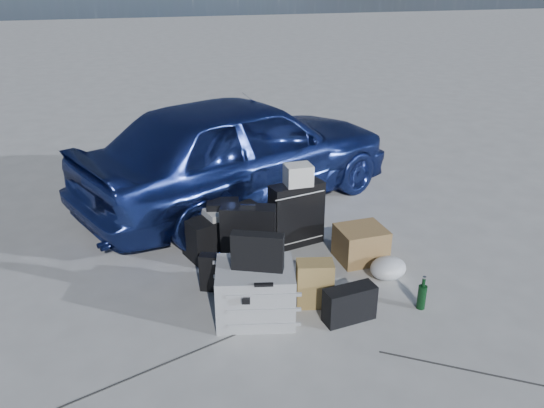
# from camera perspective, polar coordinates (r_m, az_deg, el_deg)

# --- Properties ---
(ground) EXTENTS (60.00, 60.00, 0.00)m
(ground) POSITION_cam_1_polar(r_m,az_deg,el_deg) (4.53, 4.33, -10.42)
(ground) COLOR #AAA9A5
(ground) RESTS_ON ground
(car) EXTENTS (4.14, 2.92, 1.31)m
(car) POSITION_cam_1_polar(r_m,az_deg,el_deg) (6.13, -3.43, 5.83)
(car) COLOR navy
(car) RESTS_ON ground
(pelican_case) EXTENTS (0.70, 0.62, 0.44)m
(pelican_case) POSITION_cam_1_polar(r_m,az_deg,el_deg) (4.24, -1.83, -9.44)
(pelican_case) COLOR #9EA0A3
(pelican_case) RESTS_ON ground
(laptop_bag) EXTENTS (0.40, 0.26, 0.30)m
(laptop_bag) POSITION_cam_1_polar(r_m,az_deg,el_deg) (4.04, -1.57, -5.15)
(laptop_bag) COLOR black
(laptop_bag) RESTS_ON pelican_case
(briefcase) EXTENTS (0.44, 0.27, 0.34)m
(briefcase) POSITION_cam_1_polar(r_m,az_deg,el_deg) (4.59, -5.03, -7.44)
(briefcase) COLOR black
(briefcase) RESTS_ON ground
(suitcase_left) EXTENTS (0.52, 0.33, 0.64)m
(suitcase_left) POSITION_cam_1_polar(r_m,az_deg,el_deg) (4.81, -2.55, -3.77)
(suitcase_left) COLOR black
(suitcase_left) RESTS_ON ground
(suitcase_right) EXTENTS (0.57, 0.30, 0.65)m
(suitcase_right) POSITION_cam_1_polar(r_m,az_deg,el_deg) (5.26, 2.64, -1.14)
(suitcase_right) COLOR black
(suitcase_right) RESTS_ON ground
(white_carton) EXTENTS (0.25, 0.20, 0.20)m
(white_carton) POSITION_cam_1_polar(r_m,az_deg,el_deg) (5.08, 2.84, 3.16)
(white_carton) COLOR silver
(white_carton) RESTS_ON suitcase_right
(duffel_bag) EXTENTS (0.86, 0.57, 0.40)m
(duffel_bag) POSITION_cam_1_polar(r_m,az_deg,el_deg) (5.22, -5.01, -2.99)
(duffel_bag) COLOR black
(duffel_bag) RESTS_ON ground
(flat_box_white) EXTENTS (0.43, 0.37, 0.07)m
(flat_box_white) POSITION_cam_1_polar(r_m,az_deg,el_deg) (5.10, -5.21, -0.76)
(flat_box_white) COLOR silver
(flat_box_white) RESTS_ON duffel_bag
(flat_box_black) EXTENTS (0.34, 0.28, 0.06)m
(flat_box_black) POSITION_cam_1_polar(r_m,az_deg,el_deg) (5.09, -5.32, -0.02)
(flat_box_black) COLOR black
(flat_box_black) RESTS_ON flat_box_white
(kraft_bag) EXTENTS (0.33, 0.25, 0.40)m
(kraft_bag) POSITION_cam_1_polar(r_m,az_deg,el_deg) (4.40, 4.61, -8.53)
(kraft_bag) COLOR olive
(kraft_bag) RESTS_ON ground
(cardboard_box) EXTENTS (0.45, 0.39, 0.33)m
(cardboard_box) POSITION_cam_1_polar(r_m,az_deg,el_deg) (5.12, 9.52, -4.24)
(cardboard_box) COLOR olive
(cardboard_box) RESTS_ON ground
(plastic_bag) EXTENTS (0.42, 0.38, 0.19)m
(plastic_bag) POSITION_cam_1_polar(r_m,az_deg,el_deg) (4.91, 12.38, -6.75)
(plastic_bag) COLOR silver
(plastic_bag) RESTS_ON ground
(messenger_bag) EXTENTS (0.43, 0.20, 0.29)m
(messenger_bag) POSITION_cam_1_polar(r_m,az_deg,el_deg) (4.28, 8.34, -10.60)
(messenger_bag) COLOR black
(messenger_bag) RESTS_ON ground
(green_bottle) EXTENTS (0.09, 0.09, 0.28)m
(green_bottle) POSITION_cam_1_polar(r_m,az_deg,el_deg) (4.53, 15.86, -9.21)
(green_bottle) COLOR black
(green_bottle) RESTS_ON ground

